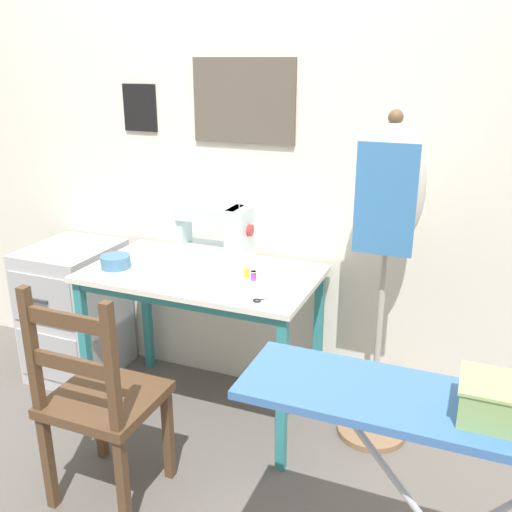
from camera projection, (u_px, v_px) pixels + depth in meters
The scene contains 13 objects.
ground_plane at pixel (176, 446), 2.59m from camera, with size 14.00×14.00×0.00m, color #5B5651.
wall_back at pixel (233, 144), 2.76m from camera, with size 10.00×0.07×2.55m.
sewing_table at pixel (201, 291), 2.63m from camera, with size 1.06×0.61×0.74m.
sewing_machine at pixel (218, 236), 2.67m from camera, with size 0.37×0.18×0.30m.
fabric_bowl at pixel (116, 261), 2.65m from camera, with size 0.14×0.14×0.06m.
scissors at pixel (263, 300), 2.30m from camera, with size 0.12×0.11×0.01m.
thread_spool_near_machine at pixel (247, 273), 2.53m from camera, with size 0.03×0.03×0.04m.
thread_spool_mid_table at pixel (254, 276), 2.49m from camera, with size 0.03×0.03×0.04m.
wooden_chair at pixel (100, 401), 2.16m from camera, with size 0.40×0.38×0.93m.
filing_cabinet at pixel (76, 311), 3.10m from camera, with size 0.42×0.50×0.73m.
dress_form at pixel (388, 216), 2.33m from camera, with size 0.32×0.32×1.48m.
ironing_board at pixel (457, 425), 1.44m from camera, with size 1.14×0.30×0.85m.
storage_box at pixel (506, 403), 1.36m from camera, with size 0.22×0.16×0.10m.
Camera 1 is at (1.15, -1.87, 1.67)m, focal length 40.00 mm.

